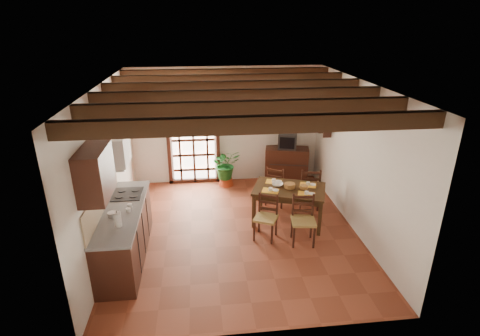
{
  "coord_description": "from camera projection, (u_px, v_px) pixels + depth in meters",
  "views": [
    {
      "loc": [
        -0.63,
        -6.18,
        3.82
      ],
      "look_at": [
        0.1,
        0.4,
        1.15
      ],
      "focal_mm": 28.0,
      "sensor_mm": 36.0,
      "label": 1
    }
  ],
  "objects": [
    {
      "name": "chair_far_left",
      "position": [
        276.0,
        192.0,
        8.14
      ],
      "size": [
        0.56,
        0.56,
        0.91
      ],
      "rotation": [
        0.0,
        0.0,
        2.61
      ],
      "color": "#A68846",
      "rests_on": "ground_plane"
    },
    {
      "name": "shelf_flowers",
      "position": [
        326.0,
        114.0,
        8.19
      ],
      "size": [
        0.14,
        0.14,
        0.36
      ],
      "color": "yellow",
      "rests_on": "shelf_vase"
    },
    {
      "name": "wall_shelf",
      "position": [
        325.0,
        129.0,
        8.32
      ],
      "size": [
        0.2,
        0.42,
        0.2
      ],
      "color": "#341810",
      "rests_on": "room_shell"
    },
    {
      "name": "dining_table",
      "position": [
        289.0,
        192.0,
        7.31
      ],
      "size": [
        1.58,
        1.28,
        0.74
      ],
      "rotation": [
        0.0,
        0.0,
        -0.34
      ],
      "color": "#362311",
      "rests_on": "ground_plane"
    },
    {
      "name": "french_door",
      "position": [
        193.0,
        137.0,
        8.92
      ],
      "size": [
        1.26,
        0.11,
        2.32
      ],
      "color": "white",
      "rests_on": "ground_plane"
    },
    {
      "name": "ground_plane",
      "position": [
        237.0,
        231.0,
        7.19
      ],
      "size": [
        5.0,
        5.0,
        0.0
      ],
      "primitive_type": "plane",
      "color": "brown"
    },
    {
      "name": "chair_far_right",
      "position": [
        308.0,
        195.0,
        7.99
      ],
      "size": [
        0.47,
        0.45,
        0.94
      ],
      "rotation": [
        0.0,
        0.0,
        3.05
      ],
      "color": "#A68846",
      "rests_on": "ground_plane"
    },
    {
      "name": "table_bowl",
      "position": [
        277.0,
        184.0,
        7.36
      ],
      "size": [
        0.27,
        0.27,
        0.05
      ],
      "primitive_type": "imported",
      "rotation": [
        0.0,
        0.0,
        -0.28
      ],
      "color": "white",
      "rests_on": "dining_table"
    },
    {
      "name": "sideboard",
      "position": [
        286.0,
        165.0,
        9.22
      ],
      "size": [
        1.11,
        0.68,
        0.88
      ],
      "primitive_type": "cube",
      "rotation": [
        0.0,
        0.0,
        -0.22
      ],
      "color": "#341810",
      "rests_on": "ground_plane"
    },
    {
      "name": "table_setting",
      "position": [
        290.0,
        187.0,
        7.26
      ],
      "size": [
        0.99,
        0.66,
        0.09
      ],
      "rotation": [
        0.0,
        0.0,
        -0.34
      ],
      "color": "yellow",
      "rests_on": "dining_table"
    },
    {
      "name": "pendant_lamp",
      "position": [
        292.0,
        120.0,
        6.86
      ],
      "size": [
        0.36,
        0.36,
        0.84
      ],
      "color": "black",
      "rests_on": "room_shell"
    },
    {
      "name": "framed_picture",
      "position": [
        331.0,
        105.0,
        8.12
      ],
      "size": [
        0.03,
        0.32,
        0.32
      ],
      "color": "brown",
      "rests_on": "room_shell"
    },
    {
      "name": "range_hood",
      "position": [
        116.0,
        151.0,
        6.28
      ],
      "size": [
        0.38,
        0.6,
        0.54
      ],
      "color": "white",
      "rests_on": "room_shell"
    },
    {
      "name": "fuse_box",
      "position": [
        288.0,
        110.0,
        8.97
      ],
      "size": [
        0.25,
        0.03,
        0.32
      ],
      "primitive_type": "cube",
      "color": "white",
      "rests_on": "room_shell"
    },
    {
      "name": "plant_pot",
      "position": [
        226.0,
        181.0,
        9.14
      ],
      "size": [
        0.37,
        0.37,
        0.22
      ],
      "primitive_type": "cone",
      "color": "#973016",
      "rests_on": "ground_plane"
    },
    {
      "name": "crt_tv",
      "position": [
        288.0,
        141.0,
        8.98
      ],
      "size": [
        0.53,
        0.5,
        0.37
      ],
      "rotation": [
        0.0,
        0.0,
        -0.29
      ],
      "color": "black",
      "rests_on": "sideboard"
    },
    {
      "name": "counter_items",
      "position": [
        122.0,
        204.0,
        6.16
      ],
      "size": [
        0.5,
        1.43,
        0.25
      ],
      "color": "black",
      "rests_on": "kitchen_counter"
    },
    {
      "name": "shelf_vase",
      "position": [
        326.0,
        123.0,
        8.26
      ],
      "size": [
        0.15,
        0.15,
        0.15
      ],
      "primitive_type": "imported",
      "color": "#B2BFB2",
      "rests_on": "wall_shelf"
    },
    {
      "name": "potted_plant",
      "position": [
        226.0,
        163.0,
        8.97
      ],
      "size": [
        1.97,
        1.78,
        1.91
      ],
      "primitive_type": "imported",
      "rotation": [
        0.0,
        0.0,
        0.2
      ],
      "color": "#144C19",
      "rests_on": "ground_plane"
    },
    {
      "name": "upper_cabinet",
      "position": [
        95.0,
        173.0,
        5.08
      ],
      "size": [
        0.35,
        0.8,
        0.7
      ],
      "primitive_type": "cube",
      "color": "#341810",
      "rests_on": "room_shell"
    },
    {
      "name": "room_shell",
      "position": [
        237.0,
        141.0,
        6.51
      ],
      "size": [
        4.52,
        5.02,
        2.81
      ],
      "color": "silver",
      "rests_on": "ground_plane"
    },
    {
      "name": "ceiling_beams",
      "position": [
        237.0,
        91.0,
        6.18
      ],
      "size": [
        4.5,
        4.34,
        0.2
      ],
      "color": "black",
      "rests_on": "room_shell"
    },
    {
      "name": "kitchen_counter",
      "position": [
        125.0,
        233.0,
        6.26
      ],
      "size": [
        0.64,
        2.25,
        1.38
      ],
      "color": "#341810",
      "rests_on": "ground_plane"
    },
    {
      "name": "chair_near_right",
      "position": [
        303.0,
        229.0,
        6.74
      ],
      "size": [
        0.47,
        0.45,
        0.9
      ],
      "rotation": [
        0.0,
        0.0,
        -0.14
      ],
      "color": "#A68846",
      "rests_on": "ground_plane"
    },
    {
      "name": "chair_near_left",
      "position": [
        266.0,
        225.0,
        6.89
      ],
      "size": [
        0.51,
        0.5,
        0.84
      ],
      "rotation": [
        0.0,
        0.0,
        -0.44
      ],
      "color": "#A68846",
      "rests_on": "ground_plane"
    }
  ]
}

